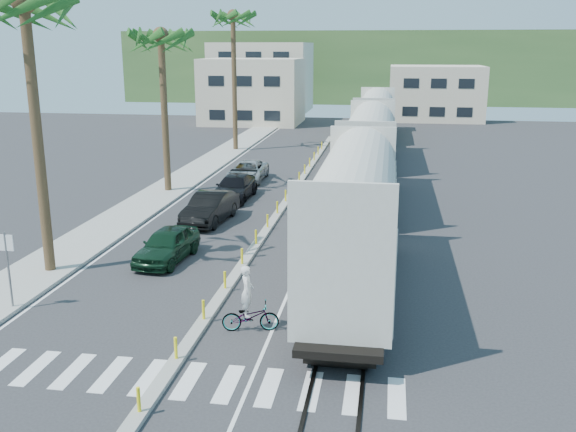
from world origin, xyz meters
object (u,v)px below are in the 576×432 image
object	(u,v)px
car_lead	(167,245)
car_second	(210,208)
street_sign	(7,259)
cyclist	(250,310)

from	to	relation	value
car_lead	car_second	xyz separation A→B (m)	(0.11, 6.72, 0.07)
street_sign	car_lead	xyz separation A→B (m)	(3.76, 6.30, -1.21)
street_sign	car_lead	world-z (taller)	street_sign
car_lead	cyclist	xyz separation A→B (m)	(5.28, -6.66, -0.02)
car_second	cyclist	world-z (taller)	cyclist
cyclist	street_sign	bearing A→B (deg)	76.27
car_second	street_sign	bearing A→B (deg)	-100.89
car_second	car_lead	bearing A→B (deg)	-85.28
car_lead	cyclist	size ratio (longest dim) A/B	1.97
car_lead	cyclist	distance (m)	8.50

